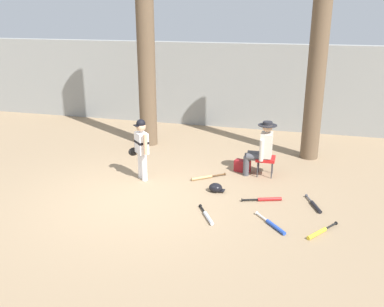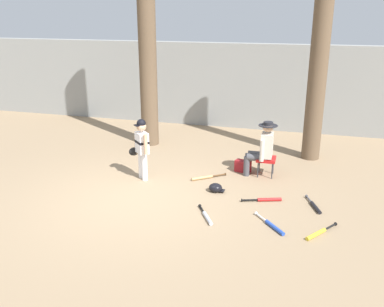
{
  "view_description": "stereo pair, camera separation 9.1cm",
  "coord_description": "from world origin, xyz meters",
  "px_view_note": "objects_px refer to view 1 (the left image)",
  "views": [
    {
      "loc": [
        2.94,
        -6.86,
        3.42
      ],
      "look_at": [
        0.85,
        0.73,
        0.75
      ],
      "focal_mm": 39.83,
      "sensor_mm": 36.0,
      "label": 1
    },
    {
      "loc": [
        3.03,
        -6.84,
        3.42
      ],
      "look_at": [
        0.85,
        0.73,
        0.75
      ],
      "focal_mm": 39.83,
      "sensor_mm": 36.0,
      "label": 2
    }
  ],
  "objects_px": {
    "folding_stool": "(266,159)",
    "batting_helmet_black": "(216,188)",
    "handbag_beside_stool": "(242,166)",
    "seated_spectator": "(262,147)",
    "bat_blue_youth": "(273,225)",
    "tree_behind_spectator": "(317,64)",
    "bat_aluminum_silver": "(207,217)",
    "bat_black_composite": "(315,205)",
    "bat_wood_tan": "(205,177)",
    "tree_near_player": "(146,45)",
    "young_ballplayer": "(141,145)",
    "bat_yellow_trainer": "(319,232)",
    "bat_red_barrel": "(266,199)"
  },
  "relations": [
    {
      "from": "bat_wood_tan",
      "to": "young_ballplayer",
      "type": "bearing_deg",
      "value": -164.92
    },
    {
      "from": "batting_helmet_black",
      "to": "bat_red_barrel",
      "type": "bearing_deg",
      "value": -9.66
    },
    {
      "from": "tree_near_player",
      "to": "bat_blue_youth",
      "type": "xyz_separation_m",
      "value": [
        3.63,
        -3.79,
        -2.54
      ]
    },
    {
      "from": "bat_yellow_trainer",
      "to": "bat_black_composite",
      "type": "bearing_deg",
      "value": 94.05
    },
    {
      "from": "tree_behind_spectator",
      "to": "bat_blue_youth",
      "type": "bearing_deg",
      "value": -97.71
    },
    {
      "from": "bat_black_composite",
      "to": "bat_yellow_trainer",
      "type": "height_order",
      "value": "same"
    },
    {
      "from": "tree_behind_spectator",
      "to": "bat_aluminum_silver",
      "type": "distance_m",
      "value": 4.66
    },
    {
      "from": "tree_behind_spectator",
      "to": "bat_black_composite",
      "type": "xyz_separation_m",
      "value": [
        0.15,
        -2.82,
        -2.21
      ]
    },
    {
      "from": "bat_red_barrel",
      "to": "bat_blue_youth",
      "type": "height_order",
      "value": "same"
    },
    {
      "from": "bat_aluminum_silver",
      "to": "batting_helmet_black",
      "type": "distance_m",
      "value": 1.16
    },
    {
      "from": "folding_stool",
      "to": "batting_helmet_black",
      "type": "xyz_separation_m",
      "value": [
        -0.84,
        -1.14,
        -0.29
      ]
    },
    {
      "from": "young_ballplayer",
      "to": "bat_aluminum_silver",
      "type": "xyz_separation_m",
      "value": [
        1.76,
        -1.4,
        -0.71
      ]
    },
    {
      "from": "bat_yellow_trainer",
      "to": "batting_helmet_black",
      "type": "relative_size",
      "value": 2.14
    },
    {
      "from": "bat_wood_tan",
      "to": "bat_blue_youth",
      "type": "relative_size",
      "value": 1.0
    },
    {
      "from": "tree_near_player",
      "to": "young_ballplayer",
      "type": "distance_m",
      "value": 3.09
    },
    {
      "from": "young_ballplayer",
      "to": "folding_stool",
      "type": "distance_m",
      "value": 2.67
    },
    {
      "from": "bat_black_composite",
      "to": "bat_blue_youth",
      "type": "bearing_deg",
      "value": -124.48
    },
    {
      "from": "tree_near_player",
      "to": "bat_black_composite",
      "type": "bearing_deg",
      "value": -33.38
    },
    {
      "from": "handbag_beside_stool",
      "to": "bat_wood_tan",
      "type": "relative_size",
      "value": 0.51
    },
    {
      "from": "bat_blue_youth",
      "to": "bat_black_composite",
      "type": "bearing_deg",
      "value": 55.52
    },
    {
      "from": "handbag_beside_stool",
      "to": "bat_yellow_trainer",
      "type": "bearing_deg",
      "value": -56.24
    },
    {
      "from": "young_ballplayer",
      "to": "bat_black_composite",
      "type": "relative_size",
      "value": 1.89
    },
    {
      "from": "young_ballplayer",
      "to": "handbag_beside_stool",
      "type": "bearing_deg",
      "value": 26.43
    },
    {
      "from": "folding_stool",
      "to": "handbag_beside_stool",
      "type": "relative_size",
      "value": 1.21
    },
    {
      "from": "batting_helmet_black",
      "to": "bat_blue_youth",
      "type": "bearing_deg",
      "value": -43.52
    },
    {
      "from": "bat_red_barrel",
      "to": "tree_near_player",
      "type": "bearing_deg",
      "value": 140.75
    },
    {
      "from": "folding_stool",
      "to": "seated_spectator",
      "type": "xyz_separation_m",
      "value": [
        -0.1,
        -0.0,
        0.28
      ]
    },
    {
      "from": "tree_behind_spectator",
      "to": "young_ballplayer",
      "type": "xyz_separation_m",
      "value": [
        -3.4,
        -2.37,
        -1.5
      ]
    },
    {
      "from": "bat_black_composite",
      "to": "bat_aluminum_silver",
      "type": "bearing_deg",
      "value": -152.08
    },
    {
      "from": "bat_black_composite",
      "to": "bat_red_barrel",
      "type": "height_order",
      "value": "same"
    },
    {
      "from": "bat_yellow_trainer",
      "to": "bat_wood_tan",
      "type": "bearing_deg",
      "value": 142.42
    },
    {
      "from": "tree_near_player",
      "to": "bat_red_barrel",
      "type": "xyz_separation_m",
      "value": [
        3.42,
        -2.79,
        -2.54
      ]
    },
    {
      "from": "folding_stool",
      "to": "bat_red_barrel",
      "type": "relative_size",
      "value": 0.56
    },
    {
      "from": "young_ballplayer",
      "to": "bat_blue_youth",
      "type": "xyz_separation_m",
      "value": [
        2.88,
        -1.41,
        -0.71
      ]
    },
    {
      "from": "seated_spectator",
      "to": "bat_blue_youth",
      "type": "relative_size",
      "value": 1.82
    },
    {
      "from": "bat_red_barrel",
      "to": "seated_spectator",
      "type": "bearing_deg",
      "value": 101.82
    },
    {
      "from": "bat_red_barrel",
      "to": "bat_aluminum_silver",
      "type": "bearing_deg",
      "value": -132.7
    },
    {
      "from": "batting_helmet_black",
      "to": "young_ballplayer",
      "type": "bearing_deg",
      "value": 171.65
    },
    {
      "from": "bat_blue_youth",
      "to": "batting_helmet_black",
      "type": "bearing_deg",
      "value": 136.48
    },
    {
      "from": "bat_aluminum_silver",
      "to": "bat_red_barrel",
      "type": "relative_size",
      "value": 0.89
    },
    {
      "from": "young_ballplayer",
      "to": "bat_wood_tan",
      "type": "distance_m",
      "value": 1.5
    },
    {
      "from": "bat_red_barrel",
      "to": "bat_yellow_trainer",
      "type": "xyz_separation_m",
      "value": [
        0.95,
        -1.04,
        0.0
      ]
    },
    {
      "from": "seated_spectator",
      "to": "batting_helmet_black",
      "type": "bearing_deg",
      "value": -123.3
    },
    {
      "from": "folding_stool",
      "to": "batting_helmet_black",
      "type": "bearing_deg",
      "value": -126.59
    },
    {
      "from": "bat_black_composite",
      "to": "bat_yellow_trainer",
      "type": "distance_m",
      "value": 1.0
    },
    {
      "from": "tree_near_player",
      "to": "tree_behind_spectator",
      "type": "height_order",
      "value": "tree_near_player"
    },
    {
      "from": "handbag_beside_stool",
      "to": "batting_helmet_black",
      "type": "relative_size",
      "value": 1.07
    },
    {
      "from": "tree_behind_spectator",
      "to": "seated_spectator",
      "type": "relative_size",
      "value": 4.26
    },
    {
      "from": "handbag_beside_stool",
      "to": "bat_aluminum_silver",
      "type": "bearing_deg",
      "value": -95.4
    },
    {
      "from": "bat_wood_tan",
      "to": "bat_black_composite",
      "type": "bearing_deg",
      "value": -19.41
    }
  ]
}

